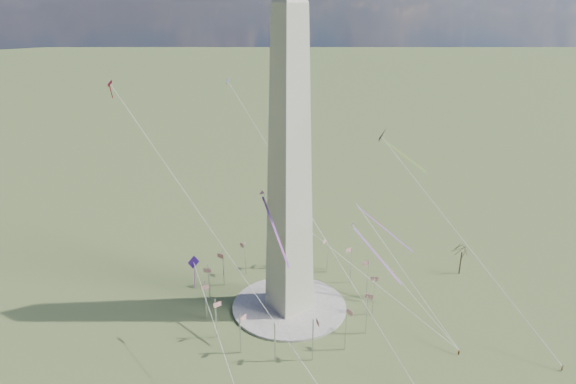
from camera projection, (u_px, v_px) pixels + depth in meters
ground at (289, 307)px, 162.70m from camera, size 2000.00×2000.00×0.00m
plaza at (289, 306)px, 162.56m from camera, size 36.00×36.00×0.80m
washington_monument at (290, 163)px, 145.60m from camera, size 15.56×15.56×100.00m
flagpole_ring at (289, 287)px, 160.11m from camera, size 54.40×54.40×13.00m
tree_near at (462, 251)px, 179.23m from camera, size 7.36×7.36×12.88m
person_east at (562, 368)px, 134.71m from camera, size 0.68×0.46×1.81m
person_centre at (459, 352)px, 140.89m from camera, size 0.95×0.56×1.52m
kite_delta_black at (384, 139)px, 171.19m from camera, size 15.06×15.72×14.59m
kite_diamond_purple at (194, 265)px, 139.44m from camera, size 2.19×3.43×10.51m
kite_streamer_left at (377, 222)px, 162.43m from camera, size 9.89×18.10×13.50m
kite_streamer_mid at (271, 218)px, 145.47m from camera, size 6.68×21.35×14.92m
kite_streamer_right at (369, 245)px, 168.48m from camera, size 3.71×21.60×14.84m
kite_small_red at (110, 85)px, 140.23m from camera, size 1.60×2.41×5.14m
kite_small_white at (228, 82)px, 176.84m from camera, size 1.20×1.90×4.61m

